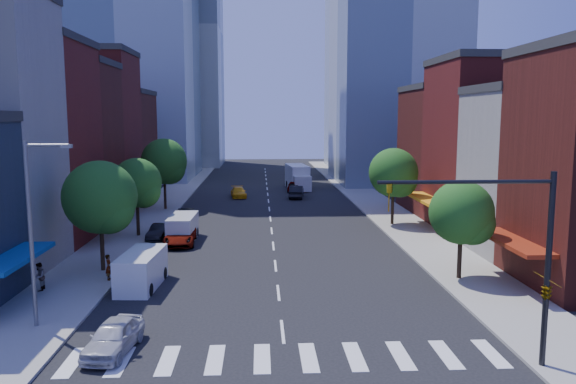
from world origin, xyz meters
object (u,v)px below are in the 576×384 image
(taxi, at_px, (238,192))
(box_truck, at_px, (298,178))
(pedestrian_far, at_px, (39,277))
(parked_car_front, at_px, (114,337))
(parked_car_second, at_px, (160,232))
(parked_car_third, at_px, (180,236))
(cargo_van_near, at_px, (141,270))
(pedestrian_near, at_px, (109,267))
(parked_car_rear, at_px, (182,219))
(cargo_van_far, at_px, (182,228))
(traffic_car_far, at_px, (294,186))
(traffic_car_oncoming, at_px, (296,192))

(taxi, relative_size, box_truck, 0.52)
(taxi, relative_size, pedestrian_far, 2.68)
(parked_car_front, height_order, taxi, parked_car_front)
(box_truck, bearing_deg, parked_car_second, -119.16)
(parked_car_third, relative_size, cargo_van_near, 0.99)
(parked_car_front, xyz_separation_m, pedestrian_near, (-3.00, 10.70, 0.24))
(parked_car_rear, relative_size, pedestrian_near, 2.85)
(parked_car_front, distance_m, pedestrian_near, 11.12)
(pedestrian_far, bearing_deg, taxi, 161.22)
(parked_car_second, bearing_deg, taxi, 83.16)
(parked_car_second, bearing_deg, cargo_van_near, -78.38)
(cargo_van_far, relative_size, traffic_car_far, 1.17)
(parked_car_rear, relative_size, traffic_car_far, 1.06)
(parked_car_front, relative_size, pedestrian_far, 2.51)
(cargo_van_near, distance_m, taxi, 38.19)
(taxi, distance_m, traffic_car_far, 8.98)
(pedestrian_near, bearing_deg, cargo_van_far, -18.69)
(parked_car_second, xyz_separation_m, cargo_van_far, (2.00, -0.60, 0.41))
(pedestrian_near, bearing_deg, traffic_car_oncoming, -25.76)
(traffic_car_oncoming, relative_size, pedestrian_near, 2.95)
(traffic_car_oncoming, xyz_separation_m, box_truck, (0.79, 8.97, 0.81))
(cargo_van_far, height_order, box_truck, box_truck)
(parked_car_front, xyz_separation_m, taxi, (3.73, 47.38, -0.07))
(pedestrian_near, height_order, pedestrian_far, pedestrian_far)
(taxi, bearing_deg, pedestrian_far, -111.64)
(pedestrian_far, bearing_deg, parked_car_rear, 160.64)
(traffic_car_far, relative_size, pedestrian_far, 2.60)
(parked_car_front, xyz_separation_m, parked_car_rear, (-0.94, 28.85, -0.05))
(parked_car_second, xyz_separation_m, cargo_van_near, (1.25, -13.50, 0.43))
(traffic_car_oncoming, xyz_separation_m, pedestrian_far, (-17.56, -37.85, 0.20))
(parked_car_third, bearing_deg, taxi, 79.21)
(parked_car_second, xyz_separation_m, pedestrian_near, (-1.00, -12.25, 0.31))
(box_truck, bearing_deg, taxi, -141.27)
(box_truck, distance_m, pedestrian_near, 47.18)
(parked_car_front, xyz_separation_m, parked_car_third, (0.00, 20.94, -0.00))
(traffic_car_far, height_order, pedestrian_far, pedestrian_far)
(parked_car_third, bearing_deg, traffic_car_far, 67.75)
(traffic_car_far, bearing_deg, parked_car_second, 71.31)
(parked_car_front, distance_m, cargo_van_near, 9.49)
(parked_car_third, height_order, traffic_car_far, traffic_car_far)
(parked_car_rear, distance_m, box_truck, 29.56)
(parked_car_front, relative_size, cargo_van_near, 0.81)
(traffic_car_oncoming, relative_size, box_truck, 0.55)
(parked_car_front, relative_size, pedestrian_near, 2.59)
(parked_car_rear, height_order, box_truck, box_truck)
(traffic_car_oncoming, distance_m, box_truck, 9.04)
(traffic_car_far, bearing_deg, pedestrian_near, 76.61)
(box_truck, relative_size, pedestrian_near, 5.31)
(pedestrian_far, bearing_deg, parked_car_third, 148.19)
(traffic_car_far, xyz_separation_m, pedestrian_far, (-17.62, -43.79, 0.25))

